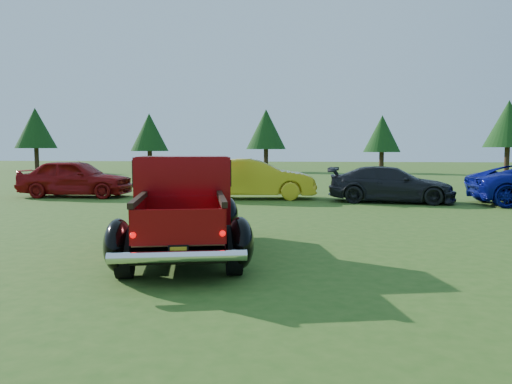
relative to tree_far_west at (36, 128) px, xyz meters
The scene contains 10 objects.
ground 37.37m from the tree_far_west, 53.75° to the right, with size 120.00×120.00×0.00m, color #305819.
tree_far_west is the anchor object (origin of this frame).
tree_west 10.06m from the tree_far_west, ahead, with size 2.94×2.94×4.60m.
tree_mid_left 19.03m from the tree_far_west, ahead, with size 3.20×3.20×5.00m.
tree_mid_right 28.01m from the tree_far_west, ahead, with size 2.82×2.82×4.40m.
tree_east 37.00m from the tree_far_west, ahead, with size 3.46×3.46×5.40m.
pickup_truck 36.45m from the tree_far_west, 56.13° to the right, with size 3.06×5.00×1.76m.
show_car_red 24.84m from the tree_far_west, 56.84° to the right, with size 1.74×4.32×1.47m, color maroon.
show_car_yellow 29.19m from the tree_far_west, 45.13° to the right, with size 1.58×4.54×1.49m, color gold.
show_car_grey 33.26m from the tree_far_west, 39.94° to the right, with size 1.76×4.33×1.26m, color black.
Camera 1 is at (0.60, -9.15, 1.91)m, focal length 35.00 mm.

